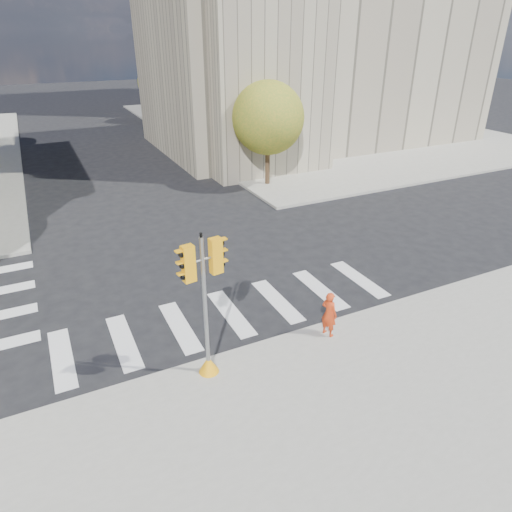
{
  "coord_description": "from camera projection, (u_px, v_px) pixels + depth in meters",
  "views": [
    {
      "loc": [
        -5.04,
        -14.07,
        8.68
      ],
      "look_at": [
        0.74,
        -2.23,
        2.1
      ],
      "focal_mm": 32.0,
      "sensor_mm": 36.0,
      "label": 1
    }
  ],
  "objects": [
    {
      "name": "tree_re_mid",
      "position": [
        198.0,
        90.0,
        35.85
      ],
      "size": [
        4.6,
        4.6,
        6.66
      ],
      "color": "#382616",
      "rests_on": "ground"
    },
    {
      "name": "photographer",
      "position": [
        329.0,
        314.0,
        13.88
      ],
      "size": [
        0.51,
        0.63,
        1.5
      ],
      "primitive_type": "imported",
      "rotation": [
        0.0,
        0.0,
        1.88
      ],
      "color": "red",
      "rests_on": "sidewalk_near"
    },
    {
      "name": "ground",
      "position": [
        212.0,
        286.0,
        17.16
      ],
      "size": [
        160.0,
        160.0,
        0.0
      ],
      "primitive_type": "plane",
      "color": "black",
      "rests_on": "ground"
    },
    {
      "name": "traffic_signal",
      "position": [
        206.0,
        319.0,
        11.88
      ],
      "size": [
        1.08,
        0.56,
        4.19
      ],
      "rotation": [
        0.0,
        0.0,
        0.15
      ],
      "color": "orange",
      "rests_on": "sidewalk_near"
    },
    {
      "name": "lamp_far",
      "position": [
        181.0,
        80.0,
        40.77
      ],
      "size": [
        0.35,
        0.18,
        8.11
      ],
      "color": "black",
      "rests_on": "sidewalk_far_right"
    },
    {
      "name": "lamp_near",
      "position": [
        247.0,
        99.0,
        29.52
      ],
      "size": [
        0.35,
        0.18,
        8.11
      ],
      "color": "black",
      "rests_on": "sidewalk_far_right"
    },
    {
      "name": "civic_building",
      "position": [
        307.0,
        49.0,
        35.42
      ],
      "size": [
        26.0,
        16.0,
        19.39
      ],
      "color": "#9D947D",
      "rests_on": "ground"
    },
    {
      "name": "tree_re_far",
      "position": [
        158.0,
        82.0,
        45.71
      ],
      "size": [
        4.0,
        4.0,
        5.88
      ],
      "color": "#382616",
      "rests_on": "ground"
    },
    {
      "name": "tree_re_near",
      "position": [
        268.0,
        118.0,
        26.34
      ],
      "size": [
        4.2,
        4.2,
        6.16
      ],
      "color": "#382616",
      "rests_on": "ground"
    },
    {
      "name": "sidewalk_far_right",
      "position": [
        305.0,
        124.0,
        45.89
      ],
      "size": [
        28.0,
        40.0,
        0.15
      ],
      "primitive_type": "cube",
      "color": "gray",
      "rests_on": "ground"
    }
  ]
}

